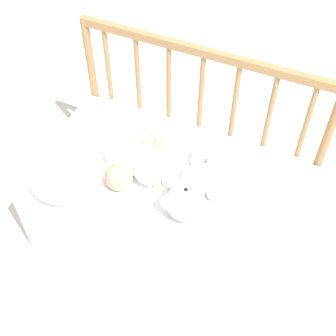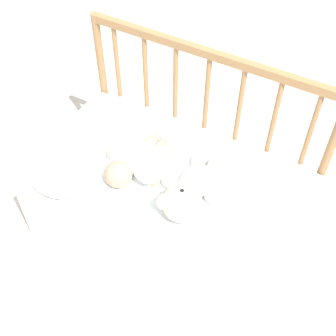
{
  "view_description": "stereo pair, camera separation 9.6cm",
  "coord_description": "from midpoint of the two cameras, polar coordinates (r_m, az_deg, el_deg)",
  "views": [
    {
      "loc": [
        0.51,
        -1.12,
        1.95
      ],
      "look_at": [
        0.0,
        0.0,
        0.52
      ],
      "focal_mm": 50.0,
      "sensor_mm": 36.0,
      "label": 1
    },
    {
      "loc": [
        0.6,
        -1.08,
        1.95
      ],
      "look_at": [
        0.0,
        0.0,
        0.52
      ],
      "focal_mm": 50.0,
      "sensor_mm": 36.0,
      "label": 2
    }
  ],
  "objects": [
    {
      "name": "crib_rail",
      "position": [
        2.05,
        2.63,
        8.14
      ],
      "size": [
        1.13,
        0.04,
        0.87
      ],
      "color": "#997047",
      "rests_on": "ground_plane"
    },
    {
      "name": "teddy_bear",
      "position": [
        1.81,
        1.31,
        -2.84
      ],
      "size": [
        0.27,
        0.39,
        0.16
      ],
      "color": "silver",
      "rests_on": "crib_mattress"
    },
    {
      "name": "small_pillow",
      "position": [
        1.92,
        -14.97,
        -2.53
      ],
      "size": [
        0.23,
        0.15,
        0.06
      ],
      "color": "silver",
      "rests_on": "crib_mattress"
    },
    {
      "name": "blanket",
      "position": [
        1.94,
        -1.07,
        -1.06
      ],
      "size": [
        0.74,
        0.51,
        0.01
      ],
      "color": "white",
      "rests_on": "crib_mattress"
    },
    {
      "name": "crib_mattress",
      "position": [
        2.12,
        -1.35,
        -5.22
      ],
      "size": [
        1.13,
        0.65,
        0.46
      ],
      "color": "white",
      "rests_on": "ground_plane"
    },
    {
      "name": "ground_plane",
      "position": [
        2.31,
        -1.25,
        -8.52
      ],
      "size": [
        12.0,
        12.0,
        0.0
      ],
      "primitive_type": "plane",
      "color": "silver"
    },
    {
      "name": "baby",
      "position": [
        1.94,
        -5.59,
        0.46
      ],
      "size": [
        0.29,
        0.36,
        0.11
      ],
      "color": "white",
      "rests_on": "crib_mattress"
    }
  ]
}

